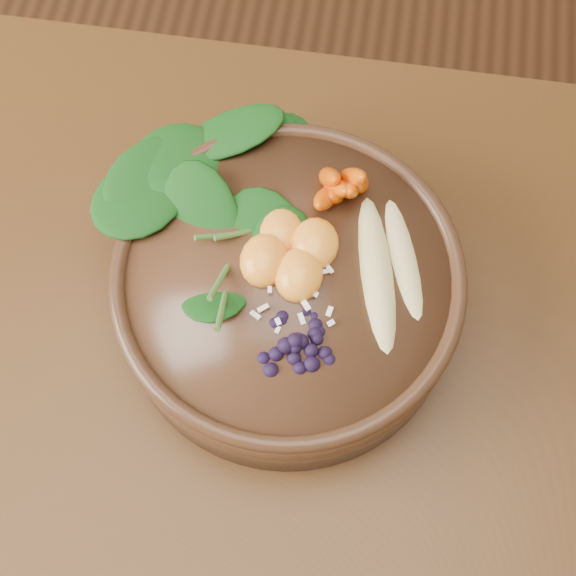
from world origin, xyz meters
name	(u,v)px	position (x,y,z in m)	size (l,w,h in m)	color
ground	(215,559)	(0.00, 0.00, 0.00)	(4.00, 4.00, 0.00)	#381E0F
dining_table	(155,500)	(0.00, 0.00, 0.66)	(1.60, 0.90, 0.75)	#331C0C
stoneware_bowl	(288,293)	(0.10, 0.17, 0.79)	(0.28, 0.28, 0.08)	#422716
kale_heap	(230,198)	(0.04, 0.22, 0.85)	(0.19, 0.17, 0.04)	#154A14
carrot_cluster	(348,163)	(0.13, 0.25, 0.87)	(0.06, 0.06, 0.08)	#E15300
banana_halves	(392,258)	(0.18, 0.19, 0.84)	(0.08, 0.16, 0.03)	#E0CC84
mandarin_cluster	(290,245)	(0.10, 0.18, 0.84)	(0.08, 0.09, 0.03)	orange
blueberry_pile	(295,335)	(0.11, 0.11, 0.85)	(0.13, 0.10, 0.04)	black
coconut_flakes	(292,295)	(0.10, 0.15, 0.83)	(0.09, 0.07, 0.01)	white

